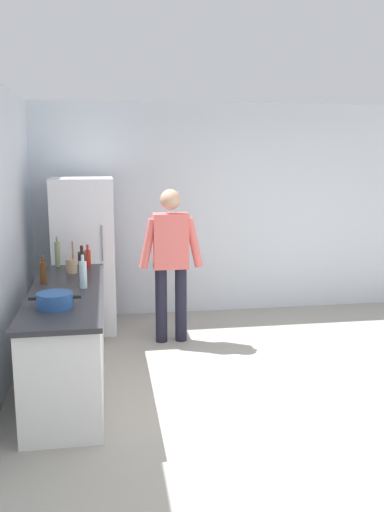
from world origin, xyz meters
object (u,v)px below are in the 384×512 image
at_px(bottle_wine_dark, 82,266).
at_px(bottle_sauce_red, 88,258).
at_px(refrigerator, 84,256).
at_px(person, 171,256).
at_px(utensil_jar, 71,265).
at_px(cooking_pot, 55,300).
at_px(bottle_water_clear, 83,274).
at_px(bottle_beer_brown, 43,272).
at_px(bottle_vinegar_tall, 57,254).

height_order(bottle_wine_dark, bottle_sauce_red, bottle_wine_dark).
bearing_deg(refrigerator, person, -30.23).
bearing_deg(person, utensil_jar, -161.02).
xyz_separation_m(person, utensil_jar, (-1.04, -0.36, 0.00)).
xyz_separation_m(cooking_pot, bottle_water_clear, (0.19, 0.60, 0.07)).
distance_m(cooking_pot, bottle_sauce_red, 1.50).
bearing_deg(bottle_beer_brown, cooking_pot, -78.04).
relative_size(bottle_beer_brown, bottle_vinegar_tall, 0.81).
relative_size(person, bottle_water_clear, 5.67).
bearing_deg(cooking_pot, refrigerator, 86.08).
bearing_deg(bottle_sauce_red, utensil_jar, -120.68).
bearing_deg(bottle_sauce_red, bottle_beer_brown, -120.39).
bearing_deg(cooking_pot, bottle_wine_dark, 78.13).
bearing_deg(bottle_beer_brown, bottle_vinegar_tall, 84.64).
relative_size(cooking_pot, bottle_wine_dark, 1.18).
bearing_deg(bottle_beer_brown, utensil_jar, 59.81).
bearing_deg(utensil_jar, refrigerator, 84.32).
xyz_separation_m(utensil_jar, bottle_sauce_red, (0.15, 0.26, 0.02)).
height_order(bottle_vinegar_tall, bottle_sauce_red, bottle_vinegar_tall).
height_order(utensil_jar, bottle_wine_dark, bottle_wine_dark).
xyz_separation_m(refrigerator, person, (0.95, -0.55, 0.08)).
xyz_separation_m(refrigerator, bottle_wine_dark, (0.03, -1.28, 0.15)).
bearing_deg(utensil_jar, person, 18.98).
height_order(refrigerator, bottle_beer_brown, refrigerator).
xyz_separation_m(refrigerator, bottle_vinegar_tall, (-0.25, -0.57, 0.14)).
relative_size(utensil_jar, bottle_water_clear, 1.07).
distance_m(cooking_pot, bottle_water_clear, 0.63).
bearing_deg(refrigerator, cooking_pot, -93.92).
bearing_deg(bottle_wine_dark, bottle_sauce_red, 87.26).
height_order(person, bottle_beer_brown, person).
bearing_deg(bottle_beer_brown, person, 30.73).
distance_m(refrigerator, bottle_sauce_red, 0.66).
bearing_deg(bottle_wine_dark, bottle_beer_brown, -175.67).
bearing_deg(refrigerator, bottle_vinegar_tall, -114.03).
bearing_deg(cooking_pot, utensil_jar, 87.39).
bearing_deg(bottle_water_clear, refrigerator, 91.80).
relative_size(cooking_pot, utensil_jar, 1.25).
xyz_separation_m(bottle_beer_brown, bottle_vinegar_tall, (0.07, 0.74, 0.03)).
distance_m(bottle_vinegar_tall, bottle_sauce_red, 0.33).
relative_size(refrigerator, bottle_sauce_red, 7.50).
bearing_deg(bottle_wine_dark, cooking_pot, -101.87).
bearing_deg(bottle_sauce_red, refrigerator, 95.57).
xyz_separation_m(refrigerator, cooking_pot, (-0.15, -2.14, 0.06)).
bearing_deg(utensil_jar, bottle_sauce_red, 59.32).
distance_m(bottle_wine_dark, bottle_sauce_red, 0.63).
xyz_separation_m(person, cooking_pot, (-1.10, -1.59, -0.02)).
distance_m(refrigerator, utensil_jar, 0.92).
bearing_deg(cooking_pot, bottle_sauce_red, 81.96).
distance_m(utensil_jar, bottle_water_clear, 0.65).
bearing_deg(bottle_wine_dark, bottle_water_clear, -86.67).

